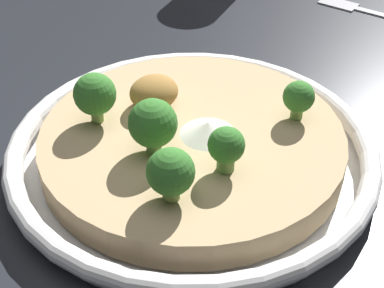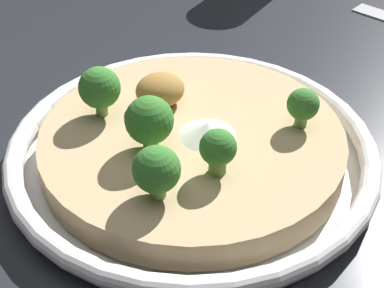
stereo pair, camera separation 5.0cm
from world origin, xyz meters
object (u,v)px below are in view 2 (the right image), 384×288
broccoli_front (218,149)px  broccoli_left (157,170)px  broccoli_back_left (147,119)px  risotto_bowl (192,148)px  broccoli_back (100,88)px  broccoli_front_right (303,105)px

broccoli_front → broccoli_left: (-0.05, 0.00, 0.00)m
broccoli_back_left → risotto_bowl: bearing=-5.5°
broccoli_back → broccoli_left: 0.12m
broccoli_front → broccoli_front_right: size_ratio=1.09×
broccoli_front_right → broccoli_left: 0.15m
risotto_bowl → broccoli_back_left: size_ratio=6.75×
broccoli_front → broccoli_left: 0.05m
broccoli_back → broccoli_front_right: broccoli_back is taller
broccoli_back_left → broccoli_front_right: (0.12, -0.05, -0.01)m
risotto_bowl → broccoli_left: bearing=-140.7°
risotto_bowl → broccoli_back: bearing=128.5°
broccoli_back → broccoli_back_left: broccoli_back_left is taller
risotto_bowl → broccoli_left: broccoli_left is taller
broccoli_front → broccoli_front_right: 0.09m
broccoli_back → risotto_bowl: bearing=-51.5°
broccoli_back → broccoli_back_left: bearing=-79.2°
broccoli_left → risotto_bowl: bearing=39.3°
broccoli_front → broccoli_front_right: broccoli_front is taller
broccoli_front → broccoli_back_left: size_ratio=0.81×
broccoli_back_left → broccoli_left: 0.06m
risotto_bowl → broccoli_back: broccoli_back is taller
risotto_bowl → broccoli_front: bearing=-102.3°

